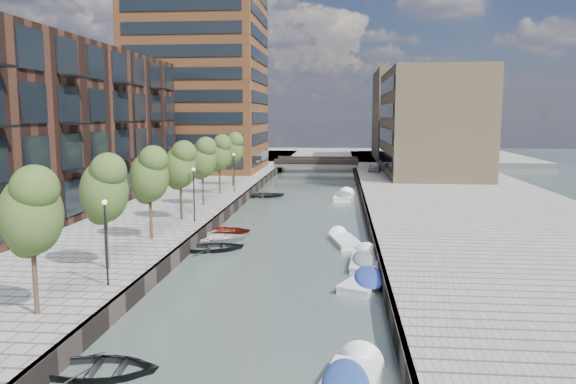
# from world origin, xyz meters

# --- Properties ---
(water) EXTENTS (300.00, 300.00, 0.00)m
(water) POSITION_xyz_m (0.00, 40.00, 0.00)
(water) COLOR #38473F
(water) RESTS_ON ground
(quay_right) EXTENTS (20.00, 140.00, 1.00)m
(quay_right) POSITION_xyz_m (16.00, 40.00, 0.50)
(quay_right) COLOR gray
(quay_right) RESTS_ON ground
(quay_wall_left) EXTENTS (0.25, 140.00, 1.00)m
(quay_wall_left) POSITION_xyz_m (-6.10, 40.00, 0.50)
(quay_wall_left) COLOR #332823
(quay_wall_left) RESTS_ON ground
(quay_wall_right) EXTENTS (0.25, 140.00, 1.00)m
(quay_wall_right) POSITION_xyz_m (6.10, 40.00, 0.50)
(quay_wall_right) COLOR #332823
(quay_wall_right) RESTS_ON ground
(far_closure) EXTENTS (80.00, 40.00, 1.00)m
(far_closure) POSITION_xyz_m (0.00, 100.00, 0.50)
(far_closure) COLOR gray
(far_closure) RESTS_ON ground
(apartment_block) EXTENTS (8.00, 38.00, 14.00)m
(apartment_block) POSITION_xyz_m (-20.00, 30.00, 8.00)
(apartment_block) COLOR black
(apartment_block) RESTS_ON quay_left
(tower) EXTENTS (18.00, 18.00, 30.00)m
(tower) POSITION_xyz_m (-17.00, 65.00, 16.00)
(tower) COLOR #99562C
(tower) RESTS_ON quay_left
(tan_block_near) EXTENTS (12.00, 25.00, 14.00)m
(tan_block_near) POSITION_xyz_m (16.00, 62.00, 8.00)
(tan_block_near) COLOR #957C5B
(tan_block_near) RESTS_ON quay_right
(tan_block_far) EXTENTS (12.00, 20.00, 16.00)m
(tan_block_far) POSITION_xyz_m (16.00, 88.00, 9.00)
(tan_block_far) COLOR #957C5B
(tan_block_far) RESTS_ON quay_right
(bridge) EXTENTS (13.00, 6.00, 1.30)m
(bridge) POSITION_xyz_m (0.00, 72.00, 1.39)
(bridge) COLOR gray
(bridge) RESTS_ON ground
(tree_0) EXTENTS (2.50, 2.50, 5.95)m
(tree_0) POSITION_xyz_m (-8.50, 4.00, 5.31)
(tree_0) COLOR #382619
(tree_0) RESTS_ON quay_left
(tree_1) EXTENTS (2.50, 2.50, 5.95)m
(tree_1) POSITION_xyz_m (-8.50, 11.00, 5.31)
(tree_1) COLOR #382619
(tree_1) RESTS_ON quay_left
(tree_2) EXTENTS (2.50, 2.50, 5.95)m
(tree_2) POSITION_xyz_m (-8.50, 18.00, 5.31)
(tree_2) COLOR #382619
(tree_2) RESTS_ON quay_left
(tree_3) EXTENTS (2.50, 2.50, 5.95)m
(tree_3) POSITION_xyz_m (-8.50, 25.00, 5.31)
(tree_3) COLOR #382619
(tree_3) RESTS_ON quay_left
(tree_4) EXTENTS (2.50, 2.50, 5.95)m
(tree_4) POSITION_xyz_m (-8.50, 32.00, 5.31)
(tree_4) COLOR #382619
(tree_4) RESTS_ON quay_left
(tree_5) EXTENTS (2.50, 2.50, 5.95)m
(tree_5) POSITION_xyz_m (-8.50, 39.00, 5.31)
(tree_5) COLOR #382619
(tree_5) RESTS_ON quay_left
(tree_6) EXTENTS (2.50, 2.50, 5.95)m
(tree_6) POSITION_xyz_m (-8.50, 46.00, 5.31)
(tree_6) COLOR #382619
(tree_6) RESTS_ON quay_left
(lamp_0) EXTENTS (0.24, 0.24, 4.12)m
(lamp_0) POSITION_xyz_m (-7.20, 8.00, 3.51)
(lamp_0) COLOR black
(lamp_0) RESTS_ON quay_left
(lamp_1) EXTENTS (0.24, 0.24, 4.12)m
(lamp_1) POSITION_xyz_m (-7.20, 24.00, 3.51)
(lamp_1) COLOR black
(lamp_1) RESTS_ON quay_left
(lamp_2) EXTENTS (0.24, 0.24, 4.12)m
(lamp_2) POSITION_xyz_m (-7.20, 40.00, 3.51)
(lamp_2) COLOR black
(lamp_2) RESTS_ON quay_left
(sloop_0) EXTENTS (4.47, 3.38, 0.87)m
(sloop_0) POSITION_xyz_m (-4.57, 1.00, 0.00)
(sloop_0) COLOR black
(sloop_0) RESTS_ON ground
(sloop_1) EXTENTS (5.03, 4.24, 0.89)m
(sloop_1) POSITION_xyz_m (-4.69, 19.25, 0.00)
(sloop_1) COLOR black
(sloop_1) RESTS_ON ground
(sloop_2) EXTENTS (4.38, 3.29, 0.86)m
(sloop_2) POSITION_xyz_m (-5.11, 24.83, 0.00)
(sloop_2) COLOR maroon
(sloop_2) RESTS_ON ground
(sloop_3) EXTENTS (5.00, 3.88, 0.95)m
(sloop_3) POSITION_xyz_m (-5.23, 22.00, 0.00)
(sloop_3) COLOR silver
(sloop_3) RESTS_ON ground
(sloop_4) EXTENTS (5.21, 4.37, 0.93)m
(sloop_4) POSITION_xyz_m (-4.53, 44.16, 0.00)
(sloop_4) COLOR black
(sloop_4) RESTS_ON ground
(motorboat_1) EXTENTS (1.99, 4.89, 1.59)m
(motorboat_1) POSITION_xyz_m (5.33, 16.74, 0.19)
(motorboat_1) COLOR beige
(motorboat_1) RESTS_ON ground
(motorboat_2) EXTENTS (2.51, 4.73, 1.50)m
(motorboat_2) POSITION_xyz_m (4.04, 22.57, 0.09)
(motorboat_2) COLOR white
(motorboat_2) RESTS_ON ground
(motorboat_3) EXTENTS (3.72, 5.35, 1.70)m
(motorboat_3) POSITION_xyz_m (5.57, 12.79, 0.21)
(motorboat_3) COLOR silver
(motorboat_3) RESTS_ON ground
(motorboat_4) EXTENTS (2.44, 5.53, 1.79)m
(motorboat_4) POSITION_xyz_m (4.24, 43.86, 0.22)
(motorboat_4) COLOR white
(motorboat_4) RESTS_ON ground
(car) EXTENTS (2.26, 4.23, 1.37)m
(car) POSITION_xyz_m (8.73, 64.15, 1.69)
(car) COLOR silver
(car) RESTS_ON quay_right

